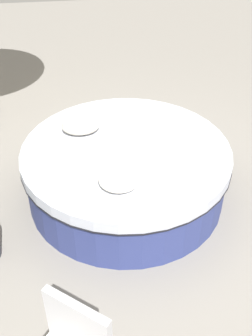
{
  "coord_description": "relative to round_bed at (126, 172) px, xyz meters",
  "views": [
    {
      "loc": [
        -0.51,
        -3.71,
        3.31
      ],
      "look_at": [
        0.0,
        0.0,
        0.4
      ],
      "focal_mm": 44.56,
      "sensor_mm": 36.0,
      "label": 1
    }
  ],
  "objects": [
    {
      "name": "throw_pillow_0",
      "position": [
        -0.47,
        0.41,
        0.42
      ],
      "size": [
        0.44,
        0.32,
        0.18
      ],
      "primitive_type": "ellipsoid",
      "color": "beige",
      "rests_on": "round_bed"
    },
    {
      "name": "round_bed",
      "position": [
        0.0,
        0.0,
        0.0
      ],
      "size": [
        2.33,
        2.33,
        0.67
      ],
      "color": "navy",
      "rests_on": "ground_plane"
    },
    {
      "name": "ground_plane",
      "position": [
        0.0,
        0.0,
        -0.34
      ],
      "size": [
        16.0,
        16.0,
        0.0
      ],
      "primitive_type": "plane",
      "color": "gray"
    },
    {
      "name": "throw_pillow_1",
      "position": [
        -0.15,
        -0.6,
        0.4
      ],
      "size": [
        0.4,
        0.39,
        0.14
      ],
      "primitive_type": "ellipsoid",
      "color": "silver",
      "rests_on": "round_bed"
    }
  ]
}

